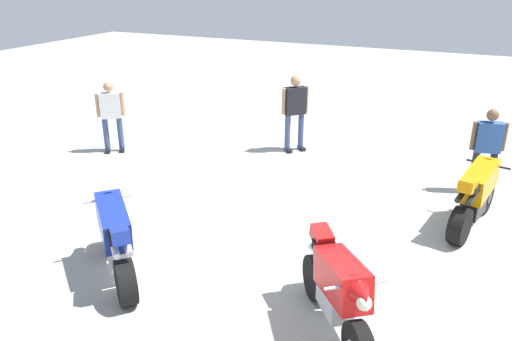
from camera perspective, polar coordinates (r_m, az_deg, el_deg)
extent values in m
plane|color=#ADAAA3|center=(8.77, 2.81, -5.35)|extent=(40.00, 40.00, 0.00)
cylinder|color=black|center=(9.68, 24.46, -2.72)|extent=(0.30, 0.62, 0.60)
cylinder|color=black|center=(8.48, 22.05, -5.82)|extent=(0.36, 0.64, 0.60)
cylinder|color=black|center=(9.68, 24.46, -2.72)|extent=(0.22, 0.25, 0.21)
cylinder|color=black|center=(8.48, 22.05, -5.82)|extent=(0.22, 0.25, 0.21)
cube|color=black|center=(8.99, 23.34, -3.71)|extent=(0.40, 0.61, 0.32)
cube|color=orange|center=(8.97, 23.99, -1.07)|extent=(0.58, 1.04, 0.57)
cone|color=orange|center=(9.40, 24.99, 0.77)|extent=(0.41, 0.43, 0.39)
cube|color=black|center=(8.58, 23.34, -1.48)|extent=(0.39, 0.64, 0.12)
cube|color=orange|center=(8.28, 22.84, -1.63)|extent=(0.30, 0.39, 0.23)
cylinder|color=black|center=(8.38, 23.28, -2.78)|extent=(0.18, 0.41, 0.17)
cylinder|color=black|center=(8.41, 22.24, -2.52)|extent=(0.18, 0.41, 0.17)
cylinder|color=black|center=(9.26, 24.79, 0.64)|extent=(0.69, 0.20, 0.04)
sphere|color=silver|center=(9.49, 25.06, 0.62)|extent=(0.16, 0.16, 0.16)
cylinder|color=black|center=(7.94, -16.06, -6.93)|extent=(0.55, 0.53, 0.60)
cylinder|color=black|center=(6.79, -14.52, -12.15)|extent=(0.59, 0.57, 0.60)
cylinder|color=silver|center=(7.94, -16.06, -6.93)|extent=(0.28, 0.27, 0.21)
cylinder|color=silver|center=(6.79, -14.52, -12.15)|extent=(0.28, 0.27, 0.21)
cube|color=silver|center=(7.26, -15.38, -8.86)|extent=(0.60, 0.59, 0.32)
cube|color=navy|center=(7.21, -15.87, -5.54)|extent=(0.97, 0.94, 0.57)
cone|color=navy|center=(7.61, -16.52, -2.83)|extent=(0.49, 0.49, 0.39)
cube|color=black|center=(6.82, -15.47, -6.49)|extent=(0.62, 0.60, 0.12)
cube|color=navy|center=(6.52, -15.17, -7.06)|extent=(0.40, 0.40, 0.23)
cylinder|color=silver|center=(6.66, -14.39, -8.11)|extent=(0.35, 0.34, 0.17)
cylinder|color=silver|center=(6.64, -15.76, -8.33)|extent=(0.35, 0.34, 0.17)
cylinder|color=silver|center=(7.47, -16.40, -3.11)|extent=(0.50, 0.54, 0.04)
sphere|color=silver|center=(7.70, -16.55, -2.93)|extent=(0.16, 0.16, 0.16)
cylinder|color=black|center=(6.73, 6.98, -11.88)|extent=(0.54, 0.61, 0.60)
cylinder|color=silver|center=(6.73, 6.98, -11.88)|extent=(0.27, 0.28, 0.21)
cube|color=silver|center=(6.19, 8.92, -14.24)|extent=(0.56, 0.62, 0.32)
cube|color=red|center=(5.85, 9.68, -11.91)|extent=(0.88, 1.01, 0.57)
cone|color=red|center=(5.38, 11.84, -13.56)|extent=(0.48, 0.49, 0.39)
cube|color=black|center=(6.12, 8.36, -9.35)|extent=(0.57, 0.64, 0.12)
cube|color=red|center=(6.33, 7.47, -7.36)|extent=(0.38, 0.41, 0.23)
cylinder|color=silver|center=(6.35, 6.85, -9.08)|extent=(0.31, 0.37, 0.17)
cylinder|color=silver|center=(6.40, 8.22, -8.89)|extent=(0.31, 0.37, 0.17)
cylinder|color=silver|center=(5.47, 11.27, -12.58)|extent=(0.58, 0.45, 0.04)
sphere|color=silver|center=(5.35, 12.14, -14.48)|extent=(0.16, 0.16, 0.16)
cylinder|color=#384772|center=(12.20, -16.59, 3.88)|extent=(0.18, 0.18, 0.81)
cube|color=black|center=(12.26, -16.42, 2.16)|extent=(0.24, 0.27, 0.08)
cylinder|color=#384772|center=(12.18, -15.08, 4.00)|extent=(0.18, 0.18, 0.81)
cube|color=black|center=(12.24, -14.92, 2.29)|extent=(0.24, 0.27, 0.08)
cube|color=silver|center=(12.00, -16.18, 7.09)|extent=(0.50, 0.45, 0.58)
cylinder|color=tan|center=(12.02, -17.49, 7.05)|extent=(0.13, 0.13, 0.54)
cylinder|color=tan|center=(11.98, -14.87, 7.28)|extent=(0.13, 0.13, 0.54)
sphere|color=tan|center=(11.90, -16.40, 9.08)|extent=(0.22, 0.22, 0.22)
cylinder|color=#384772|center=(11.74, 3.59, 4.24)|extent=(0.18, 0.18, 0.88)
cube|color=black|center=(11.82, 3.67, 2.31)|extent=(0.26, 0.25, 0.08)
cylinder|color=#384772|center=(11.89, 5.10, 4.43)|extent=(0.18, 0.18, 0.88)
cube|color=black|center=(11.97, 5.17, 2.52)|extent=(0.26, 0.25, 0.08)
cube|color=black|center=(11.61, 4.45, 7.88)|extent=(0.50, 0.51, 0.62)
cylinder|color=tan|center=(11.47, 3.14, 7.84)|extent=(0.13, 0.13, 0.59)
cylinder|color=tan|center=(11.74, 5.74, 8.09)|extent=(0.13, 0.13, 0.59)
sphere|color=tan|center=(11.50, 4.52, 10.10)|extent=(0.24, 0.24, 0.24)
cylinder|color=#262628|center=(10.59, 25.08, -0.14)|extent=(0.16, 0.16, 0.81)
cube|color=black|center=(10.77, 24.68, -1.81)|extent=(0.17, 0.28, 0.08)
cylinder|color=#262628|center=(10.50, 23.42, -0.05)|extent=(0.16, 0.16, 0.81)
cube|color=black|center=(10.68, 23.05, -1.74)|extent=(0.17, 0.28, 0.08)
cube|color=#3359A5|center=(10.32, 24.85, 3.45)|extent=(0.50, 0.34, 0.57)
cylinder|color=brown|center=(10.40, 26.29, 3.43)|extent=(0.11, 0.11, 0.54)
cylinder|color=brown|center=(10.24, 23.41, 3.64)|extent=(0.11, 0.11, 0.54)
sphere|color=brown|center=(10.21, 25.23, 5.70)|extent=(0.22, 0.22, 0.22)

